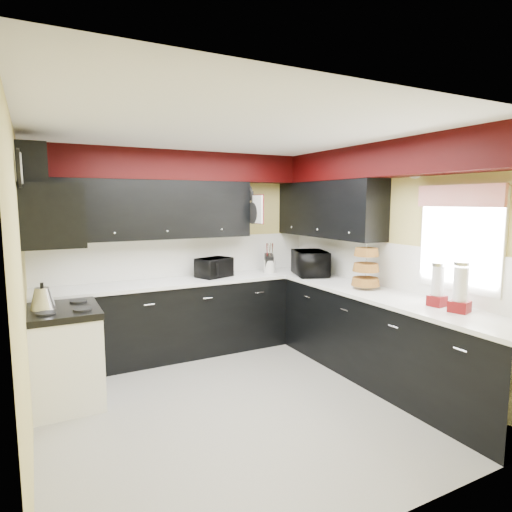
{
  "coord_description": "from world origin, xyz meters",
  "views": [
    {
      "loc": [
        -1.71,
        -3.5,
        1.9
      ],
      "look_at": [
        0.47,
        0.65,
        1.3
      ],
      "focal_mm": 30.0,
      "sensor_mm": 36.0,
      "label": 1
    }
  ],
  "objects_px": {
    "knife_block": "(269,264)",
    "kettle": "(43,298)",
    "utensil_crock": "(270,267)",
    "toaster_oven": "(215,267)",
    "microwave": "(311,263)"
  },
  "relations": [
    {
      "from": "knife_block",
      "to": "kettle",
      "type": "xyz_separation_m",
      "value": [
        -2.76,
        -0.68,
        -0.04
      ]
    },
    {
      "from": "utensil_crock",
      "to": "kettle",
      "type": "bearing_deg",
      "value": -166.54
    },
    {
      "from": "knife_block",
      "to": "kettle",
      "type": "height_order",
      "value": "knife_block"
    },
    {
      "from": "kettle",
      "to": "knife_block",
      "type": "bearing_deg",
      "value": 13.9
    },
    {
      "from": "kettle",
      "to": "toaster_oven",
      "type": "bearing_deg",
      "value": 19.83
    },
    {
      "from": "toaster_oven",
      "to": "utensil_crock",
      "type": "xyz_separation_m",
      "value": [
        0.78,
        -0.05,
        -0.04
      ]
    },
    {
      "from": "toaster_oven",
      "to": "utensil_crock",
      "type": "bearing_deg",
      "value": -24.96
    },
    {
      "from": "toaster_oven",
      "to": "knife_block",
      "type": "xyz_separation_m",
      "value": [
        0.78,
        -0.03,
        0.0
      ]
    },
    {
      "from": "microwave",
      "to": "knife_block",
      "type": "distance_m",
      "value": 0.58
    },
    {
      "from": "utensil_crock",
      "to": "kettle",
      "type": "height_order",
      "value": "kettle"
    },
    {
      "from": "microwave",
      "to": "utensil_crock",
      "type": "height_order",
      "value": "microwave"
    },
    {
      "from": "toaster_oven",
      "to": "microwave",
      "type": "height_order",
      "value": "microwave"
    },
    {
      "from": "knife_block",
      "to": "toaster_oven",
      "type": "bearing_deg",
      "value": -159.09
    },
    {
      "from": "toaster_oven",
      "to": "microwave",
      "type": "relative_size",
      "value": 0.73
    },
    {
      "from": "toaster_oven",
      "to": "utensil_crock",
      "type": "relative_size",
      "value": 2.43
    }
  ]
}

